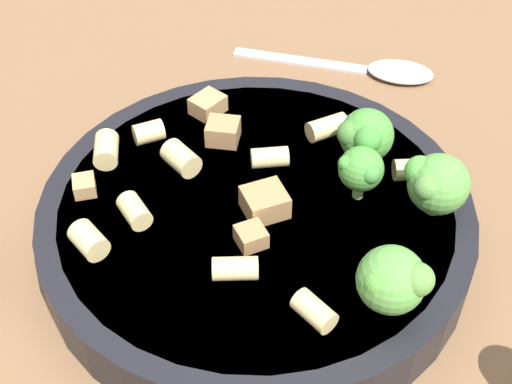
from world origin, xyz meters
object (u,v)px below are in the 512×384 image
(chicken_chunk_3, at_px, (208,105))
(chicken_chunk_2, at_px, (84,186))
(pasta_bowl, at_px, (256,220))
(broccoli_floret_1, at_px, (365,136))
(rigatoni_4, at_px, (270,157))
(rigatoni_7, at_px, (89,240))
(rigatoni_6, at_px, (235,269))
(broccoli_floret_3, at_px, (436,183))
(chicken_chunk_4, at_px, (223,132))
(rigatoni_5, at_px, (314,311))
(chicken_chunk_1, at_px, (251,236))
(rigatoni_9, at_px, (181,158))
(rigatoni_0, at_px, (149,132))
(rigatoni_8, at_px, (135,211))
(rigatoni_3, at_px, (412,170))
(broccoli_floret_0, at_px, (392,281))
(rigatoni_2, at_px, (327,127))
(broccoli_floret_2, at_px, (361,169))
(rigatoni_1, at_px, (106,150))
(chicken_chunk_0, at_px, (266,202))
(spoon, at_px, (374,69))

(chicken_chunk_3, bearing_deg, chicken_chunk_2, 10.80)
(pasta_bowl, xyz_separation_m, broccoli_floret_1, (-0.08, 0.01, 0.04))
(rigatoni_4, bearing_deg, rigatoni_7, -2.14)
(broccoli_floret_1, distance_m, chicken_chunk_3, 0.13)
(broccoli_floret_1, bearing_deg, rigatoni_6, 12.09)
(broccoli_floret_3, height_order, chicken_chunk_4, broccoli_floret_3)
(pasta_bowl, height_order, rigatoni_5, rigatoni_5)
(chicken_chunk_1, xyz_separation_m, chicken_chunk_2, (0.06, -0.10, -0.00))
(rigatoni_9, bearing_deg, chicken_chunk_1, 87.54)
(rigatoni_7, height_order, chicken_chunk_4, same)
(pasta_bowl, bearing_deg, rigatoni_5, 72.13)
(rigatoni_0, height_order, rigatoni_8, same)
(rigatoni_8, distance_m, chicken_chunk_1, 0.08)
(rigatoni_3, distance_m, chicken_chunk_2, 0.22)
(broccoli_floret_0, relative_size, broccoli_floret_3, 1.00)
(rigatoni_2, xyz_separation_m, chicken_chunk_3, (0.05, -0.08, -0.00))
(broccoli_floret_1, bearing_deg, broccoli_floret_3, 95.09)
(chicken_chunk_3, bearing_deg, rigatoni_5, 72.66)
(broccoli_floret_2, bearing_deg, rigatoni_5, 33.27)
(rigatoni_7, bearing_deg, broccoli_floret_3, 151.84)
(chicken_chunk_1, relative_size, chicken_chunk_4, 0.76)
(rigatoni_0, distance_m, rigatoni_8, 0.08)
(rigatoni_2, height_order, rigatoni_3, same)
(broccoli_floret_0, relative_size, rigatoni_6, 1.60)
(rigatoni_1, relative_size, rigatoni_8, 1.11)
(rigatoni_5, height_order, rigatoni_9, rigatoni_9)
(rigatoni_0, distance_m, rigatoni_4, 0.09)
(broccoli_floret_3, bearing_deg, broccoli_floret_1, -84.91)
(pasta_bowl, xyz_separation_m, chicken_chunk_0, (-0.00, 0.01, 0.02))
(broccoli_floret_0, bearing_deg, rigatoni_5, -25.66)
(rigatoni_3, xyz_separation_m, rigatoni_6, (0.15, -0.00, -0.00))
(pasta_bowl, distance_m, rigatoni_4, 0.04)
(rigatoni_4, height_order, spoon, rigatoni_4)
(chicken_chunk_1, bearing_deg, broccoli_floret_0, 110.83)
(rigatoni_7, distance_m, chicken_chunk_1, 0.10)
(broccoli_floret_0, bearing_deg, chicken_chunk_2, -63.86)
(broccoli_floret_1, relative_size, chicken_chunk_4, 1.94)
(rigatoni_9, bearing_deg, broccoli_floret_1, 144.10)
(chicken_chunk_0, bearing_deg, rigatoni_8, -31.98)
(broccoli_floret_0, distance_m, rigatoni_3, 0.11)
(chicken_chunk_3, bearing_deg, rigatoni_7, 27.43)
(rigatoni_1, xyz_separation_m, rigatoni_5, (-0.03, 0.19, -0.00))
(pasta_bowl, height_order, rigatoni_4, rigatoni_4)
(rigatoni_5, bearing_deg, rigatoni_1, -82.20)
(rigatoni_5, distance_m, rigatoni_9, 0.15)
(rigatoni_9, bearing_deg, pasta_bowl, 108.95)
(pasta_bowl, bearing_deg, rigatoni_1, -60.13)
(rigatoni_1, xyz_separation_m, rigatoni_2, (-0.14, 0.07, -0.00))
(rigatoni_2, bearing_deg, rigatoni_6, 27.00)
(broccoli_floret_2, relative_size, rigatoni_7, 1.68)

